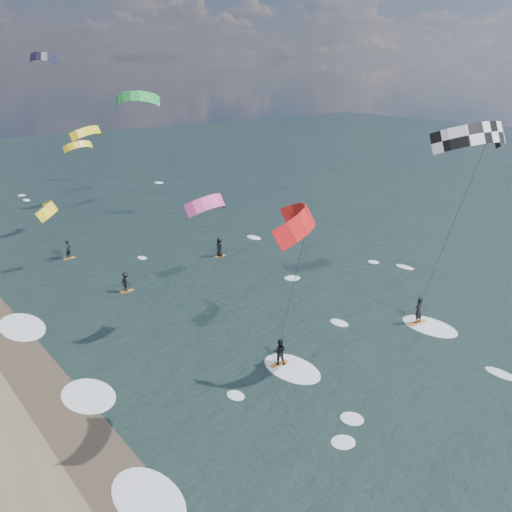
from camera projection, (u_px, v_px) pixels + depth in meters
ground at (433, 464)px, 26.04m from camera, size 260.00×260.00×0.00m
wet_sand_strip at (95, 455)px, 26.65m from camera, size 3.00×240.00×0.00m
kitesurfer_near_a at (476, 176)px, 30.51m from camera, size 8.01×8.66×15.08m
kitesurfer_near_b at (301, 273)px, 27.46m from camera, size 6.95×9.15×12.36m
far_kitesurfers at (154, 261)px, 49.74m from camera, size 12.57×11.49×1.83m
bg_kite_field at (34, 117)px, 62.88m from camera, size 15.27×74.97×12.03m
shoreline_surf at (82, 400)px, 30.91m from camera, size 2.40×79.40×0.11m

